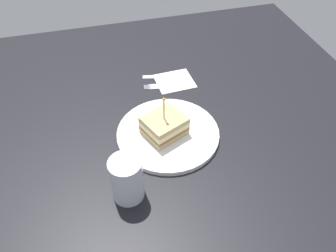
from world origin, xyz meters
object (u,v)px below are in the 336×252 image
sandwich_half_center (164,126)px  drink_glass (127,180)px  knife (162,76)px  plate (168,134)px  napkin (175,81)px  fork (161,86)px

sandwich_half_center → drink_glass: (13.93, -11.23, 1.09)cm
knife → sandwich_half_center: bearing=-12.6°
knife → plate: bearing=-10.5°
drink_glass → sandwich_half_center: bearing=141.1°
plate → knife: (-23.30, 4.33, -0.43)cm
napkin → knife: (-2.91, -3.05, 0.10)cm
sandwich_half_center → plate: bearing=100.0°
plate → sandwich_half_center: (0.16, -0.93, 3.01)cm
plate → sandwich_half_center: 3.15cm
drink_glass → knife: size_ratio=0.81×
fork → knife: same height
drink_glass → fork: bearing=155.2°
drink_glass → napkin: bearing=150.5°
plate → fork: size_ratio=1.89×
plate → sandwich_half_center: bearing=-80.0°
plate → drink_glass: 19.07cm
sandwich_half_center → fork: 19.83cm
plate → sandwich_half_center: sandwich_half_center is taller
napkin → knife: bearing=-133.7°
sandwich_half_center → napkin: 22.45cm
napkin → fork: (1.44, -4.29, 0.10)cm
fork → sandwich_half_center: bearing=-11.9°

